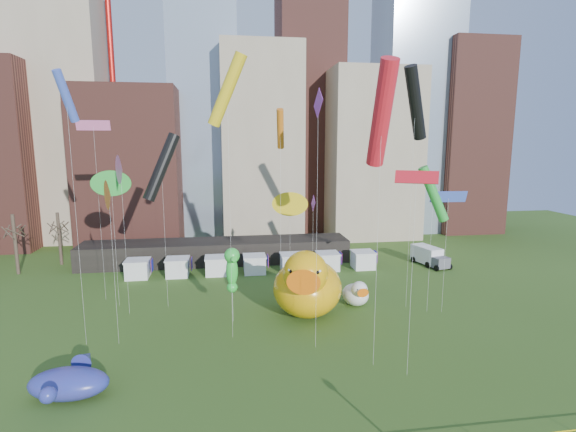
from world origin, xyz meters
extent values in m
cube|color=gray|center=(-30.00, 62.00, 21.00)|extent=(14.00, 12.00, 42.00)
cube|color=brown|center=(-18.00, 56.00, 13.00)|extent=(16.00, 14.00, 26.00)
cube|color=#8C9EB2|center=(-6.00, 64.00, 27.50)|extent=(12.00, 12.00, 55.00)
cube|color=gray|center=(4.00, 60.00, 17.00)|extent=(14.00, 14.00, 34.00)
cube|color=brown|center=(14.00, 66.00, 34.00)|extent=(12.00, 12.00, 68.00)
cube|color=gray|center=(24.00, 58.00, 15.00)|extent=(16.00, 14.00, 30.00)
cube|color=#8C9EB2|center=(34.00, 62.00, 24.00)|extent=(14.00, 12.00, 48.00)
cube|color=brown|center=(44.00, 60.00, 18.00)|extent=(12.00, 12.00, 36.00)
cylinder|color=red|center=(-22.00, 64.00, 38.00)|extent=(1.00, 1.00, 76.00)
cylinder|color=red|center=(30.00, 64.00, 38.00)|extent=(1.00, 1.00, 76.00)
cube|color=black|center=(-4.00, 42.00, 1.60)|extent=(38.00, 6.00, 3.20)
cube|color=white|center=(-14.00, 36.00, 1.10)|extent=(2.80, 2.80, 2.20)
cube|color=red|center=(-12.20, 36.00, 1.60)|extent=(0.08, 1.40, 1.60)
cube|color=white|center=(-9.00, 36.00, 1.10)|extent=(2.80, 2.80, 2.20)
cube|color=red|center=(-7.20, 36.00, 1.60)|extent=(0.08, 1.40, 1.60)
cube|color=white|center=(-4.00, 36.00, 1.10)|extent=(2.80, 2.80, 2.20)
cube|color=red|center=(-2.20, 36.00, 1.60)|extent=(0.08, 1.40, 1.60)
cube|color=white|center=(1.00, 36.00, 1.10)|extent=(2.80, 2.80, 2.20)
cube|color=red|center=(2.80, 36.00, 1.60)|extent=(0.08, 1.40, 1.60)
cube|color=white|center=(6.00, 36.00, 1.10)|extent=(2.80, 2.80, 2.20)
cube|color=red|center=(7.80, 36.00, 1.60)|extent=(0.08, 1.40, 1.60)
cube|color=white|center=(11.00, 36.00, 1.10)|extent=(2.80, 2.80, 2.20)
cube|color=red|center=(12.80, 36.00, 1.60)|extent=(0.08, 1.40, 1.60)
cube|color=white|center=(16.00, 36.00, 1.10)|extent=(2.80, 2.80, 2.20)
cube|color=red|center=(17.80, 36.00, 1.60)|extent=(0.08, 1.40, 1.60)
cylinder|color=#382B21|center=(-30.00, 40.00, 4.00)|extent=(0.44, 0.44, 8.00)
cylinder|color=#382B21|center=(-26.00, 44.00, 3.75)|extent=(0.44, 0.44, 7.50)
ellipsoid|color=#EDA70C|center=(5.27, 20.93, 2.83)|extent=(8.71, 9.55, 5.65)
ellipsoid|color=#EDA70C|center=(6.09, 23.95, 2.68)|extent=(2.19, 1.90, 2.29)
sphere|color=#EDA70C|center=(4.60, 18.49, 5.10)|extent=(5.22, 5.22, 4.25)
cone|color=orange|center=(4.13, 16.75, 4.96)|extent=(2.76, 2.46, 2.34)
sphere|color=white|center=(3.17, 17.67, 5.67)|extent=(0.77, 0.77, 0.77)
sphere|color=white|center=(5.43, 17.05, 5.67)|extent=(0.77, 0.77, 0.77)
sphere|color=black|center=(3.07, 17.32, 5.67)|extent=(0.38, 0.38, 0.38)
sphere|color=black|center=(5.33, 16.71, 5.67)|extent=(0.38, 0.38, 0.38)
ellipsoid|color=white|center=(10.85, 22.79, 1.14)|extent=(3.04, 3.47, 2.27)
ellipsoid|color=white|center=(10.74, 24.04, 1.08)|extent=(0.80, 0.65, 0.92)
sphere|color=white|center=(10.95, 21.78, 2.05)|extent=(1.86, 1.86, 1.71)
cone|color=orange|center=(11.02, 21.05, 1.99)|extent=(1.01, 0.85, 0.94)
sphere|color=white|center=(10.52, 21.26, 2.28)|extent=(0.31, 0.31, 0.31)
sphere|color=white|center=(11.46, 21.35, 2.28)|extent=(0.31, 0.31, 0.31)
sphere|color=black|center=(10.54, 21.12, 2.28)|extent=(0.15, 0.15, 0.15)
sphere|color=black|center=(11.47, 21.21, 2.28)|extent=(0.15, 0.15, 0.15)
cylinder|color=silver|center=(-2.19, 20.38, 2.53)|extent=(0.03, 0.03, 5.05)
ellipsoid|color=green|center=(-2.19, 20.38, 5.05)|extent=(1.28, 1.12, 2.88)
sphere|color=green|center=(-2.19, 20.23, 6.60)|extent=(1.72, 1.72, 1.47)
cone|color=green|center=(-2.19, 19.57, 6.52)|extent=(0.67, 1.00, 0.51)
sphere|color=green|center=(-2.19, 20.43, 3.40)|extent=(1.03, 1.03, 1.03)
cylinder|color=silver|center=(6.56, 22.79, 1.51)|extent=(0.03, 0.03, 3.03)
ellipsoid|color=#4A3FBD|center=(6.56, 22.79, 3.03)|extent=(1.06, 0.88, 2.58)
sphere|color=#4A3FBD|center=(6.56, 22.64, 4.41)|extent=(1.38, 1.38, 1.32)
cone|color=#4A3FBD|center=(6.56, 22.05, 4.34)|extent=(0.50, 0.85, 0.46)
sphere|color=#4A3FBD|center=(6.56, 22.84, 1.55)|extent=(0.92, 0.92, 0.92)
ellipsoid|color=#39338D|center=(-13.46, 9.02, 1.03)|extent=(5.61, 3.38, 2.06)
cone|color=#39338D|center=(-13.19, 11.89, 1.34)|extent=(1.59, 1.78, 1.44)
sphere|color=#39338D|center=(-13.71, 6.35, 1.86)|extent=(1.03, 1.03, 1.03)
cube|color=white|center=(25.66, 36.72, 1.41)|extent=(3.21, 4.95, 2.28)
cube|color=#595960|center=(26.35, 33.88, 0.96)|extent=(2.43, 2.09, 1.46)
cylinder|color=black|center=(24.94, 34.85, 0.41)|extent=(0.42, 0.85, 0.82)
cylinder|color=black|center=(27.16, 35.39, 0.41)|extent=(0.42, 0.85, 0.82)
cylinder|color=black|center=(24.21, 37.87, 0.41)|extent=(0.42, 0.85, 0.82)
cylinder|color=black|center=(26.43, 38.41, 0.41)|extent=(0.42, 0.85, 0.82)
cylinder|color=silver|center=(10.44, 8.42, 7.39)|extent=(0.02, 0.02, 14.77)
cube|color=red|center=(10.44, 8.42, 14.77)|extent=(2.74, 1.80, 0.89)
cylinder|color=silver|center=(-16.00, 28.27, 9.46)|extent=(0.02, 0.02, 18.91)
cube|color=pink|center=(-16.00, 28.27, 18.91)|extent=(3.35, 0.67, 1.02)
cylinder|color=silver|center=(15.95, 21.37, 10.47)|extent=(0.02, 0.02, 20.94)
cylinder|color=black|center=(15.95, 21.37, 20.94)|extent=(3.92, 3.74, 7.16)
cylinder|color=silver|center=(-14.11, 26.21, 6.54)|extent=(0.02, 0.02, 13.07)
cone|color=green|center=(-14.11, 26.21, 13.07)|extent=(2.63, 0.63, 2.61)
cylinder|color=silver|center=(4.32, 26.36, 5.28)|extent=(0.02, 0.02, 10.56)
cone|color=yellow|center=(4.32, 26.36, 10.56)|extent=(2.64, 0.91, 2.63)
cylinder|color=silver|center=(-14.78, 17.16, 10.35)|extent=(0.02, 0.02, 20.70)
cylinder|color=blue|center=(-14.78, 17.16, 20.70)|extent=(1.41, 2.45, 4.01)
cylinder|color=silver|center=(2.82, 22.77, 9.23)|extent=(0.02, 0.02, 18.46)
cylinder|color=orange|center=(2.82, 22.77, 18.46)|extent=(1.05, 2.38, 3.91)
cylinder|color=silver|center=(7.20, 27.80, 5.19)|extent=(0.02, 0.02, 10.38)
cube|color=purple|center=(7.20, 27.80, 10.38)|extent=(0.10, 1.83, 1.83)
cylinder|color=silver|center=(8.46, 10.26, 9.55)|extent=(0.02, 0.02, 19.10)
cylinder|color=red|center=(8.46, 10.26, 19.10)|extent=(1.69, 4.55, 7.57)
cylinder|color=silver|center=(-12.54, 23.66, 7.29)|extent=(0.02, 0.02, 14.59)
cone|color=pink|center=(-12.54, 23.66, 14.59)|extent=(1.31, 2.76, 2.81)
cylinder|color=silver|center=(-8.93, 25.20, 7.35)|extent=(0.02, 0.02, 14.71)
cylinder|color=black|center=(-8.93, 25.20, 14.71)|extent=(4.16, 2.85, 6.91)
cylinder|color=silver|center=(17.53, 19.75, 6.09)|extent=(0.02, 0.02, 12.18)
cylinder|color=green|center=(17.53, 19.75, 12.18)|extent=(3.38, 1.21, 5.64)
cylinder|color=silver|center=(-2.29, 16.81, 10.68)|extent=(0.02, 0.02, 21.35)
cylinder|color=yellow|center=(-2.29, 16.81, 21.35)|extent=(3.63, 2.29, 5.97)
cylinder|color=silver|center=(19.06, 19.60, 5.95)|extent=(0.02, 0.02, 11.90)
cube|color=blue|center=(19.06, 19.60, 11.90)|extent=(3.63, 0.71, 1.10)
cylinder|color=silver|center=(-12.04, 16.89, 6.47)|extent=(0.02, 0.02, 12.93)
cone|color=orange|center=(-12.04, 16.89, 12.93)|extent=(1.14, 2.36, 2.41)
cylinder|color=silver|center=(4.61, 13.79, 10.07)|extent=(0.02, 0.02, 20.14)
cube|color=purple|center=(4.61, 13.79, 20.14)|extent=(0.25, 2.27, 2.28)
camera|label=1|loc=(-2.69, -19.83, 17.07)|focal=27.00mm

